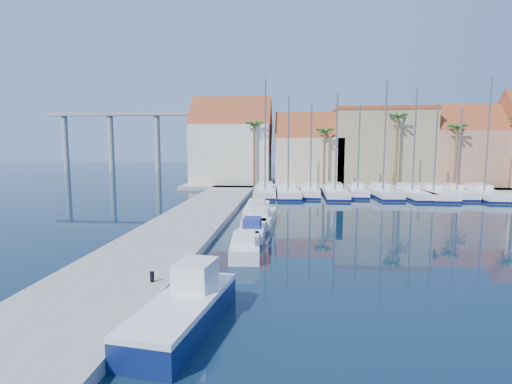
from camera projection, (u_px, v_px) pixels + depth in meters
The scene contains 28 objects.
ground at pixel (306, 310), 16.14m from camera, with size 260.00×260.00×0.00m, color #081C30.
quay_west at pixel (180, 229), 30.24m from camera, with size 6.00×77.00×0.50m, color gray.
shore_north at pixel (359, 185), 62.69m from camera, with size 54.00×16.00×0.50m, color gray.
bollard at pixel (152, 277), 17.92m from camera, with size 0.19×0.19×0.48m, color black.
fishing_boat at pixel (185, 308), 14.50m from camera, with size 2.99×6.50×2.19m.
motorboat_west_0 at pixel (245, 246), 24.30m from camera, with size 2.17×5.48×1.40m.
motorboat_west_1 at pixel (253, 229), 29.02m from camera, with size 1.81×5.49×1.40m.
motorboat_west_2 at pixel (260, 217), 33.95m from camera, with size 2.54×7.17×1.40m.
motorboat_west_3 at pixel (257, 208), 38.17m from camera, with size 2.31×6.79×1.40m.
sailboat_0 at pixel (265, 191), 51.55m from camera, with size 3.22×10.53×14.61m.
sailboat_1 at pixel (288, 191), 51.25m from camera, with size 3.42×10.93×12.41m.
sailboat_2 at pixel (310, 191), 51.60m from camera, with size 2.77×9.26×11.52m.
sailboat_3 at pixel (335, 192), 50.75m from camera, with size 2.93×10.58×12.83m.
sailboat_4 at pixel (357, 191), 51.57m from camera, with size 2.78×8.62×11.36m.
sailboat_5 at pixel (381, 192), 50.74m from camera, with size 3.33×10.33×14.17m.
sailboat_6 at pixel (410, 192), 50.01m from camera, with size 3.69×10.78×13.19m.
sailboat_7 at pixel (432, 193), 49.92m from camera, with size 3.23×11.38×11.44m.
sailboat_8 at pixel (455, 193), 49.87m from camera, with size 2.50×9.02×11.05m.
sailboat_9 at pixel (482, 193), 49.66m from camera, with size 3.75×11.93×14.70m.
building_0 at pixel (232, 144), 62.69m from camera, with size 12.30×9.00×13.50m.
building_1 at pixel (309, 152), 61.79m from camera, with size 10.30×8.00×11.00m.
building_2 at pixel (380, 146), 61.70m from camera, with size 14.20×10.20×11.50m.
building_3 at pixel (463, 149), 59.71m from camera, with size 10.30×8.00×12.00m.
palm_0 at pixel (254, 127), 57.09m from camera, with size 2.60×2.60×10.15m.
palm_1 at pixel (325, 133), 56.33m from camera, with size 2.60×2.60×9.15m.
palm_2 at pixel (398, 119), 55.22m from camera, with size 2.60×2.60×11.15m.
palm_3 at pixel (457, 129), 54.69m from camera, with size 2.60×2.60×9.65m.
viaduct at pixel (137, 129), 99.40m from camera, with size 48.00×2.20×14.45m.
Camera 1 is at (-0.66, -15.56, 6.69)m, focal length 28.00 mm.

